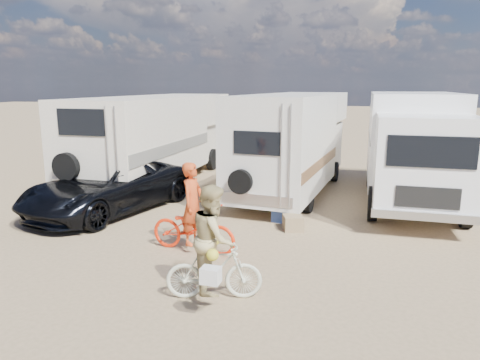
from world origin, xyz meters
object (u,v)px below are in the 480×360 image
(box_truck, at_px, (414,150))
(cooler, at_px, (283,214))
(crate, at_px, (293,223))
(dark_suv, at_px, (108,187))
(rv_left, at_px, (157,139))
(rv_main, at_px, (294,144))
(bike_man, at_px, (193,228))
(rider_man, at_px, (193,212))
(bike_woman, at_px, (214,271))
(rider_woman, at_px, (214,248))

(box_truck, distance_m, cooler, 4.64)
(box_truck, height_order, crate, box_truck)
(dark_suv, relative_size, crate, 11.12)
(rv_left, distance_m, crate, 7.37)
(dark_suv, bearing_deg, rv_main, 52.35)
(box_truck, relative_size, bike_man, 3.48)
(box_truck, relative_size, rider_man, 3.85)
(bike_woman, relative_size, cooler, 3.20)
(rv_left, distance_m, rider_man, 7.52)
(rider_woman, bearing_deg, cooler, -20.29)
(rv_main, relative_size, bike_woman, 4.57)
(bike_man, height_order, bike_woman, bike_man)
(dark_suv, relative_size, bike_woman, 3.18)
(rider_man, relative_size, rider_woman, 0.99)
(box_truck, relative_size, dark_suv, 1.32)
(box_truck, distance_m, rider_woman, 8.30)
(box_truck, xyz_separation_m, dark_suv, (-8.28, -3.32, -0.93))
(box_truck, distance_m, dark_suv, 8.97)
(rv_left, bearing_deg, dark_suv, -83.76)
(rv_main, bearing_deg, rv_left, -178.92)
(rider_woman, distance_m, crate, 4.07)
(rv_main, height_order, rider_man, rv_main)
(rider_man, height_order, crate, rider_man)
(dark_suv, height_order, bike_man, dark_suv)
(bike_man, xyz_separation_m, rider_man, (0.00, 0.00, 0.37))
(bike_man, height_order, cooler, bike_man)
(bike_woman, bearing_deg, dark_suv, 31.54)
(bike_man, relative_size, crate, 4.23)
(rv_main, relative_size, crate, 15.97)
(dark_suv, bearing_deg, bike_man, -19.27)
(rider_man, bearing_deg, crate, -36.16)
(bike_woman, bearing_deg, box_truck, -42.85)
(bike_man, bearing_deg, rider_man, 0.00)
(rider_man, bearing_deg, bike_man, 0.00)
(bike_woman, xyz_separation_m, rider_man, (-1.17, 1.92, 0.40))
(bike_man, distance_m, rider_man, 0.37)
(cooler, xyz_separation_m, crate, (0.38, -0.61, -0.02))
(rv_left, xyz_separation_m, bike_woman, (5.21, -8.23, -1.08))
(rv_main, relative_size, dark_suv, 1.44)
(rv_left, xyz_separation_m, dark_suv, (0.52, -4.10, -0.85))
(rv_main, relative_size, bike_man, 3.77)
(rv_left, relative_size, bike_woman, 5.53)
(cooler, bearing_deg, crate, -49.46)
(box_truck, distance_m, bike_woman, 8.35)
(box_truck, height_order, cooler, box_truck)
(rider_man, bearing_deg, box_truck, -35.27)
(dark_suv, height_order, bike_woman, dark_suv)
(rv_main, xyz_separation_m, crate, (0.72, -3.97, -1.44))
(rider_man, xyz_separation_m, rider_woman, (1.17, -1.92, 0.01))
(bike_woman, distance_m, crate, 4.02)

